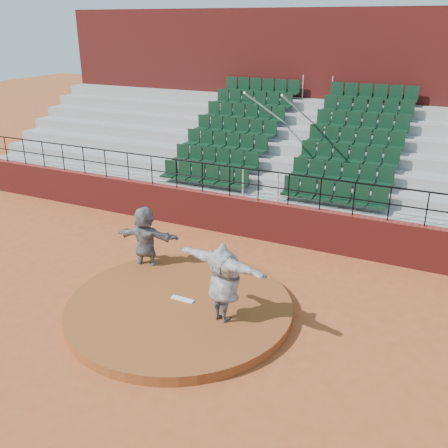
{
  "coord_description": "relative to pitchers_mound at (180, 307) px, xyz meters",
  "views": [
    {
      "loc": [
        5.54,
        -9.0,
        6.61
      ],
      "look_at": [
        0.0,
        2.5,
        1.4
      ],
      "focal_mm": 40.0,
      "sensor_mm": 36.0,
      "label": 1
    }
  ],
  "objects": [
    {
      "name": "press_box_facade",
      "position": [
        0.0,
        12.6,
        3.43
      ],
      "size": [
        24.0,
        3.0,
        7.1
      ],
      "primitive_type": "cube",
      "color": "maroon",
      "rests_on": "ground"
    },
    {
      "name": "ground",
      "position": [
        0.0,
        0.0,
        -0.12
      ],
      "size": [
        90.0,
        90.0,
        0.0
      ],
      "primitive_type": "plane",
      "color": "#AD4F27",
      "rests_on": "ground"
    },
    {
      "name": "seating_deck",
      "position": [
        0.0,
        8.65,
        1.32
      ],
      "size": [
        24.0,
        5.97,
        4.63
      ],
      "color": "gray",
      "rests_on": "ground"
    },
    {
      "name": "pitching_rubber",
      "position": [
        0.0,
        0.15,
        0.14
      ],
      "size": [
        0.6,
        0.15,
        0.03
      ],
      "primitive_type": "cube",
      "color": "white",
      "rests_on": "pitchers_mound"
    },
    {
      "name": "boundary_wall",
      "position": [
        0.0,
        5.0,
        0.53
      ],
      "size": [
        24.0,
        0.3,
        1.3
      ],
      "primitive_type": "cube",
      "color": "maroon",
      "rests_on": "ground"
    },
    {
      "name": "pitchers_mound",
      "position": [
        0.0,
        0.0,
        0.0
      ],
      "size": [
        5.5,
        5.5,
        0.25
      ],
      "primitive_type": "cylinder",
      "color": "brown",
      "rests_on": "ground"
    },
    {
      "name": "wall_railing",
      "position": [
        0.0,
        5.0,
        1.9
      ],
      "size": [
        24.04,
        0.05,
        1.03
      ],
      "color": "black",
      "rests_on": "boundary_wall"
    },
    {
      "name": "fielder",
      "position": [
        -1.9,
        1.44,
        0.85
      ],
      "size": [
        1.89,
        0.9,
        1.95
      ],
      "primitive_type": "imported",
      "rotation": [
        0.0,
        0.0,
        3.33
      ],
      "color": "black",
      "rests_on": "ground"
    },
    {
      "name": "pitcher",
      "position": [
        1.28,
        -0.17,
        1.09
      ],
      "size": [
        2.45,
        1.13,
        1.93
      ],
      "primitive_type": "imported",
      "rotation": [
        0.0,
        0.0,
        2.93
      ],
      "color": "black",
      "rests_on": "pitchers_mound"
    }
  ]
}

